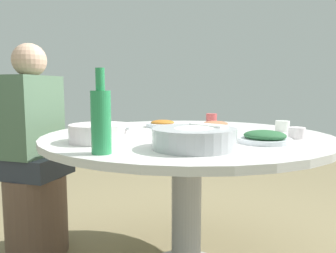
{
  "coord_description": "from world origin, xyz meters",
  "views": [
    {
      "loc": [
        1.14,
        1.13,
        0.97
      ],
      "look_at": [
        0.18,
        0.06,
        0.8
      ],
      "focal_mm": 35.22,
      "sensor_mm": 36.0,
      "label": 1
    }
  ],
  "objects_px": {
    "soup_bowl": "(100,133)",
    "tea_cup_far": "(282,126)",
    "tea_cup_near": "(211,118)",
    "round_dining_table": "(187,163)",
    "dish_stirfry": "(163,124)",
    "stool_for_diner_left": "(37,214)",
    "dish_tofu_braise": "(215,125)",
    "dish_shrimp": "(104,127)",
    "tea_cup_side": "(297,133)",
    "dish_greens": "(265,137)",
    "green_bottle": "(101,120)",
    "rice_bowl": "(194,138)",
    "diner_left": "(32,122)"
  },
  "relations": [
    {
      "from": "stool_for_diner_left",
      "to": "dish_tofu_braise",
      "type": "bearing_deg",
      "value": 135.26
    },
    {
      "from": "dish_stirfry",
      "to": "green_bottle",
      "type": "height_order",
      "value": "green_bottle"
    },
    {
      "from": "tea_cup_far",
      "to": "stool_for_diner_left",
      "type": "distance_m",
      "value": 1.49
    },
    {
      "from": "dish_stirfry",
      "to": "green_bottle",
      "type": "relative_size",
      "value": 0.67
    },
    {
      "from": "dish_stirfry",
      "to": "tea_cup_far",
      "type": "relative_size",
      "value": 2.67
    },
    {
      "from": "tea_cup_side",
      "to": "stool_for_diner_left",
      "type": "xyz_separation_m",
      "value": [
        0.72,
        -1.22,
        -0.54
      ]
    },
    {
      "from": "soup_bowl",
      "to": "tea_cup_far",
      "type": "bearing_deg",
      "value": 159.17
    },
    {
      "from": "dish_stirfry",
      "to": "tea_cup_near",
      "type": "height_order",
      "value": "tea_cup_near"
    },
    {
      "from": "rice_bowl",
      "to": "dish_stirfry",
      "type": "relative_size",
      "value": 1.63
    },
    {
      "from": "dish_tofu_braise",
      "to": "green_bottle",
      "type": "bearing_deg",
      "value": 14.01
    },
    {
      "from": "dish_greens",
      "to": "green_bottle",
      "type": "distance_m",
      "value": 0.67
    },
    {
      "from": "stool_for_diner_left",
      "to": "tea_cup_near",
      "type": "bearing_deg",
      "value": 150.42
    },
    {
      "from": "tea_cup_side",
      "to": "diner_left",
      "type": "distance_m",
      "value": 1.42
    },
    {
      "from": "dish_tofu_braise",
      "to": "dish_shrimp",
      "type": "bearing_deg",
      "value": -34.49
    },
    {
      "from": "dish_shrimp",
      "to": "stool_for_diner_left",
      "type": "bearing_deg",
      "value": -58.43
    },
    {
      "from": "dish_stirfry",
      "to": "stool_for_diner_left",
      "type": "height_order",
      "value": "dish_stirfry"
    },
    {
      "from": "rice_bowl",
      "to": "soup_bowl",
      "type": "xyz_separation_m",
      "value": [
        0.18,
        -0.37,
        -0.01
      ]
    },
    {
      "from": "soup_bowl",
      "to": "diner_left",
      "type": "relative_size",
      "value": 0.35
    },
    {
      "from": "dish_stirfry",
      "to": "tea_cup_near",
      "type": "distance_m",
      "value": 0.37
    },
    {
      "from": "tea_cup_far",
      "to": "stool_for_diner_left",
      "type": "bearing_deg",
      "value": -49.45
    },
    {
      "from": "dish_greens",
      "to": "stool_for_diner_left",
      "type": "relative_size",
      "value": 0.47
    },
    {
      "from": "dish_stirfry",
      "to": "stool_for_diner_left",
      "type": "relative_size",
      "value": 0.42
    },
    {
      "from": "dish_stirfry",
      "to": "diner_left",
      "type": "xyz_separation_m",
      "value": [
        0.58,
        -0.48,
        0.02
      ]
    },
    {
      "from": "round_dining_table",
      "to": "dish_stirfry",
      "type": "height_order",
      "value": "dish_stirfry"
    },
    {
      "from": "tea_cup_near",
      "to": "tea_cup_far",
      "type": "relative_size",
      "value": 0.96
    },
    {
      "from": "dish_stirfry",
      "to": "tea_cup_side",
      "type": "bearing_deg",
      "value": 101.16
    },
    {
      "from": "tea_cup_near",
      "to": "tea_cup_far",
      "type": "xyz_separation_m",
      "value": [
        0.04,
        0.52,
        -0.0
      ]
    },
    {
      "from": "dish_stirfry",
      "to": "tea_cup_near",
      "type": "bearing_deg",
      "value": 171.14
    },
    {
      "from": "dish_stirfry",
      "to": "dish_shrimp",
      "type": "distance_m",
      "value": 0.35
    },
    {
      "from": "tea_cup_far",
      "to": "green_bottle",
      "type": "bearing_deg",
      "value": -5.96
    },
    {
      "from": "tea_cup_near",
      "to": "stool_for_diner_left",
      "type": "distance_m",
      "value": 1.22
    },
    {
      "from": "rice_bowl",
      "to": "dish_shrimp",
      "type": "bearing_deg",
      "value": -93.29
    },
    {
      "from": "dish_greens",
      "to": "green_bottle",
      "type": "bearing_deg",
      "value": -21.47
    },
    {
      "from": "rice_bowl",
      "to": "tea_cup_far",
      "type": "bearing_deg",
      "value": -177.05
    },
    {
      "from": "dish_greens",
      "to": "diner_left",
      "type": "xyz_separation_m",
      "value": [
        0.51,
        -1.19,
        0.01
      ]
    },
    {
      "from": "rice_bowl",
      "to": "dish_shrimp",
      "type": "relative_size",
      "value": 1.36
    },
    {
      "from": "green_bottle",
      "to": "tea_cup_near",
      "type": "height_order",
      "value": "green_bottle"
    },
    {
      "from": "dish_shrimp",
      "to": "tea_cup_side",
      "type": "relative_size",
      "value": 3.17
    },
    {
      "from": "dish_greens",
      "to": "stool_for_diner_left",
      "type": "distance_m",
      "value": 1.4
    },
    {
      "from": "tea_cup_side",
      "to": "stool_for_diner_left",
      "type": "distance_m",
      "value": 1.52
    },
    {
      "from": "green_bottle",
      "to": "round_dining_table",
      "type": "bearing_deg",
      "value": -164.41
    },
    {
      "from": "stool_for_diner_left",
      "to": "diner_left",
      "type": "height_order",
      "value": "diner_left"
    },
    {
      "from": "round_dining_table",
      "to": "diner_left",
      "type": "bearing_deg",
      "value": -59.47
    },
    {
      "from": "tea_cup_side",
      "to": "rice_bowl",
      "type": "bearing_deg",
      "value": -14.26
    },
    {
      "from": "dish_tofu_braise",
      "to": "tea_cup_side",
      "type": "relative_size",
      "value": 2.9
    },
    {
      "from": "stool_for_diner_left",
      "to": "rice_bowl",
      "type": "bearing_deg",
      "value": 100.41
    },
    {
      "from": "dish_tofu_braise",
      "to": "dish_shrimp",
      "type": "distance_m",
      "value": 0.61
    },
    {
      "from": "rice_bowl",
      "to": "tea_cup_side",
      "type": "bearing_deg",
      "value": 165.74
    },
    {
      "from": "tea_cup_near",
      "to": "tea_cup_side",
      "type": "distance_m",
      "value": 0.72
    },
    {
      "from": "diner_left",
      "to": "dish_stirfry",
      "type": "bearing_deg",
      "value": 140.28
    }
  ]
}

